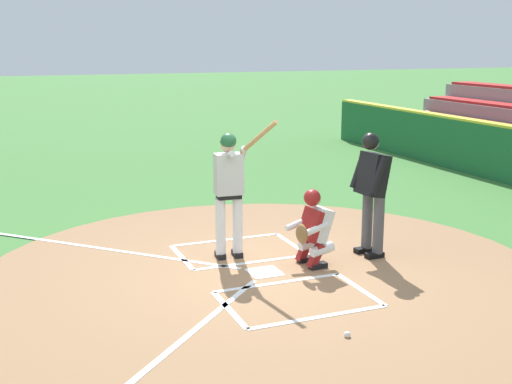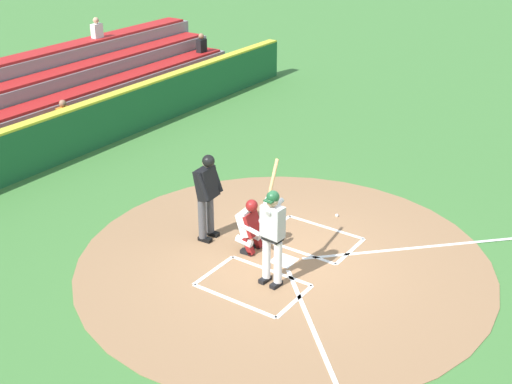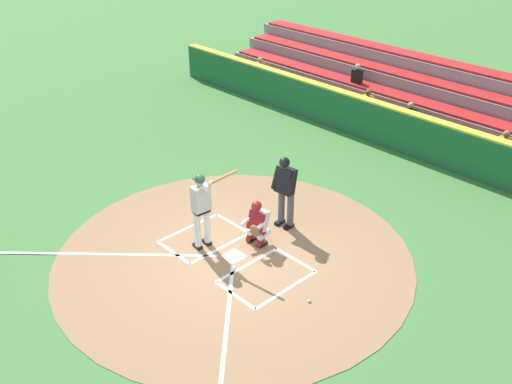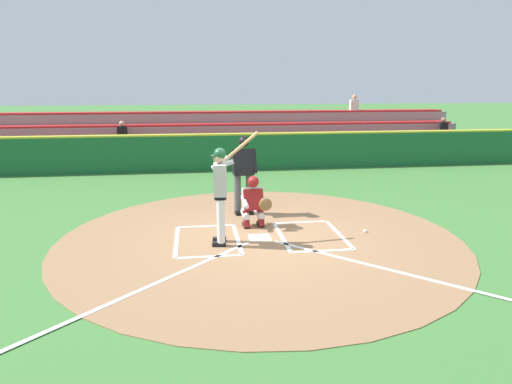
{
  "view_description": "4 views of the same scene",
  "coord_description": "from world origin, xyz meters",
  "views": [
    {
      "loc": [
        -7.97,
        3.33,
        3.13
      ],
      "look_at": [
        -0.45,
        0.31,
        1.28
      ],
      "focal_mm": 46.02,
      "sensor_mm": 36.0,
      "label": 1
    },
    {
      "loc": [
        9.56,
        5.95,
        6.82
      ],
      "look_at": [
        -0.3,
        -0.86,
        1.13
      ],
      "focal_mm": 47.42,
      "sensor_mm": 36.0,
      "label": 2
    },
    {
      "loc": [
        -8.25,
        7.14,
        7.67
      ],
      "look_at": [
        0.17,
        -0.84,
        1.27
      ],
      "focal_mm": 41.46,
      "sensor_mm": 36.0,
      "label": 3
    },
    {
      "loc": [
        1.26,
        8.57,
        3.03
      ],
      "look_at": [
        0.12,
        0.28,
        1.03
      ],
      "focal_mm": 31.9,
      "sensor_mm": 36.0,
      "label": 4
    }
  ],
  "objects": [
    {
      "name": "dirt_circle",
      "position": [
        0.0,
        0.0,
        0.01
      ],
      "size": [
        8.0,
        8.0,
        0.01
      ],
      "primitive_type": "cylinder",
      "color": "#99704C",
      "rests_on": "ground"
    },
    {
      "name": "ground_plane",
      "position": [
        0.0,
        0.0,
        0.0
      ],
      "size": [
        120.0,
        120.0,
        0.0
      ],
      "primitive_type": "plane",
      "color": "#427A38"
    },
    {
      "name": "catcher",
      "position": [
        0.02,
        -0.75,
        0.59
      ],
      "size": [
        0.62,
        0.61,
        1.13
      ],
      "color": "black",
      "rests_on": "ground"
    },
    {
      "name": "home_plate_and_chalk",
      "position": [
        0.0,
        0.88,
        0.01
      ],
      "size": [
        7.93,
        4.91,
        0.01
      ],
      "color": "white",
      "rests_on": "dirt_circle"
    },
    {
      "name": "plate_umpire",
      "position": [
        0.13,
        -1.75,
        1.08
      ],
      "size": [
        0.6,
        0.44,
        1.86
      ],
      "color": "#4C4C51",
      "rests_on": "ground"
    },
    {
      "name": "baseball",
      "position": [
        -2.23,
        -0.04,
        0.04
      ],
      "size": [
        0.07,
        0.07,
        0.07
      ],
      "primitive_type": "sphere",
      "color": "white",
      "rests_on": "ground"
    },
    {
      "name": "batter",
      "position": [
        0.78,
        0.23,
        1.1
      ],
      "size": [
        0.97,
        0.66,
        2.13
      ],
      "color": "white",
      "rests_on": "ground"
    }
  ]
}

